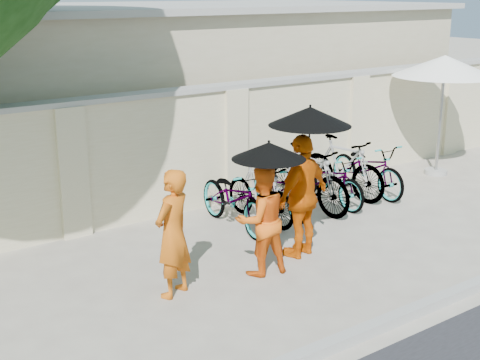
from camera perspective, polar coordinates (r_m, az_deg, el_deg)
ground at (r=8.54m, az=0.76°, el=-9.28°), size 80.00×80.00×0.00m
kerb at (r=7.38m, az=8.93°, el=-13.32°), size 40.00×0.16×0.12m
compound_wall at (r=11.26m, az=-4.95°, el=2.34°), size 20.00×0.30×2.00m
building_behind at (r=14.89m, az=-9.38°, el=7.90°), size 14.00×6.00×3.20m
monk_left at (r=8.14m, az=-5.76°, el=-4.56°), size 0.69×0.59×1.61m
monk_center at (r=8.74m, az=1.82°, el=-3.43°), size 0.80×0.66×1.49m
parasol_center at (r=8.44m, az=2.47°, el=2.51°), size 0.95×0.95×0.95m
monk_right at (r=9.33m, az=5.37°, el=-1.35°), size 1.10×0.65×1.75m
parasol_right at (r=9.01m, az=5.99°, el=5.44°), size 1.12×1.12×1.15m
patio_umbrella at (r=13.85m, az=17.05°, el=9.19°), size 2.53×2.53×2.40m
bike_0 at (r=10.45m, az=-0.46°, el=-1.55°), size 0.79×1.93×0.99m
bike_1 at (r=10.74m, az=1.73°, el=-1.08°), size 0.52×1.66×0.99m
bike_2 at (r=11.14m, az=3.45°, el=-0.75°), size 0.79×1.74×0.88m
bike_3 at (r=11.34m, az=5.84°, el=0.14°), size 0.65×1.91×1.13m
bike_4 at (r=11.73m, az=7.56°, el=0.08°), size 0.61×1.74×0.91m
bike_5 at (r=12.16m, az=8.76°, el=1.09°), size 0.75×1.90×1.11m
bike_6 at (r=12.45m, az=10.84°, el=1.00°), size 0.75×1.88×0.97m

